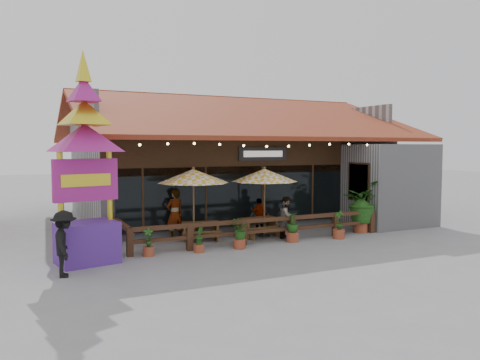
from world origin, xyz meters
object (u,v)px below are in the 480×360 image
umbrella_left (193,176)px  umbrella_right (264,176)px  pedestrian (64,244)px  thai_sign_tower (85,143)px  tropical_plant (361,203)px  picnic_table_right (258,224)px  picnic_table_left (201,228)px

umbrella_left → umbrella_right: 2.87m
pedestrian → thai_sign_tower: bearing=-26.2°
tropical_plant → picnic_table_right: bearing=167.2°
picnic_table_right → tropical_plant: bearing=-12.8°
umbrella_left → picnic_table_left: (0.36, 0.26, -1.96)m
umbrella_right → picnic_table_right: 1.90m
thai_sign_tower → pedestrian: 3.06m
picnic_table_left → picnic_table_right: 2.29m
umbrella_right → pedestrian: size_ratio=1.81×
picnic_table_right → thai_sign_tower: bearing=-166.8°
picnic_table_left → picnic_table_right: picnic_table_right is taller
picnic_table_left → thai_sign_tower: size_ratio=0.24×
picnic_table_left → tropical_plant: tropical_plant is taller
picnic_table_left → thai_sign_tower: (-4.30, -1.85, 3.13)m
umbrella_right → tropical_plant: (3.98, -0.91, -1.16)m
umbrella_right → picnic_table_left: (-2.51, 0.36, -1.93)m
picnic_table_left → thai_sign_tower: 5.63m
picnic_table_right → pedestrian: pedestrian is taller
thai_sign_tower → umbrella_left: bearing=22.0°
umbrella_right → thai_sign_tower: size_ratio=0.48×
umbrella_left → pedestrian: 5.69m
umbrella_right → pedestrian: bearing=-160.0°
picnic_table_right → tropical_plant: size_ratio=0.78×
umbrella_right → picnic_table_right: size_ratio=1.94×
picnic_table_left → thai_sign_tower: bearing=-156.7°
tropical_plant → pedestrian: bearing=-171.0°
umbrella_right → picnic_table_left: 3.19m
picnic_table_right → pedestrian: size_ratio=0.93×
umbrella_left → picnic_table_right: 3.26m
umbrella_left → tropical_plant: 7.03m
umbrella_left → umbrella_right: (2.87, -0.10, -0.04)m
picnic_table_right → umbrella_left: bearing=178.9°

